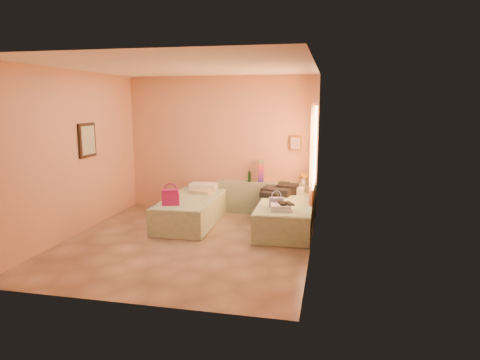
# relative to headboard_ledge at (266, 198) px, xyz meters

# --- Properties ---
(ground) EXTENTS (4.50, 4.50, 0.00)m
(ground) POSITION_rel_headboard_ledge_xyz_m (-0.98, -2.10, -0.33)
(ground) COLOR tan
(ground) RESTS_ON ground
(room_walls) EXTENTS (4.02, 4.51, 2.81)m
(room_walls) POSITION_rel_headboard_ledge_xyz_m (-0.77, -1.53, 1.46)
(room_walls) COLOR tan
(room_walls) RESTS_ON ground
(headboard_ledge) EXTENTS (2.05, 0.30, 0.65)m
(headboard_ledge) POSITION_rel_headboard_ledge_xyz_m (0.00, 0.00, 0.00)
(headboard_ledge) COLOR gray
(headboard_ledge) RESTS_ON ground
(bed_left) EXTENTS (0.94, 2.02, 0.50)m
(bed_left) POSITION_rel_headboard_ledge_xyz_m (-1.25, -1.05, -0.08)
(bed_left) COLOR #B2CCA4
(bed_left) RESTS_ON ground
(bed_right) EXTENTS (0.94, 2.02, 0.50)m
(bed_right) POSITION_rel_headboard_ledge_xyz_m (0.52, -1.05, -0.08)
(bed_right) COLOR #B2CCA4
(bed_right) RESTS_ON ground
(water_bottle) EXTENTS (0.08, 0.08, 0.23)m
(water_bottle) POSITION_rel_headboard_ledge_xyz_m (-0.33, -0.07, 0.44)
(water_bottle) COLOR #163E1E
(water_bottle) RESTS_ON headboard_ledge
(rainbow_box) EXTENTS (0.13, 0.13, 0.46)m
(rainbow_box) POSITION_rel_headboard_ledge_xyz_m (-0.11, -0.02, 0.56)
(rainbow_box) COLOR #B21560
(rainbow_box) RESTS_ON headboard_ledge
(small_dish) EXTENTS (0.11, 0.11, 0.03)m
(small_dish) POSITION_rel_headboard_ledge_xyz_m (-0.38, 0.00, 0.34)
(small_dish) COLOR #559C75
(small_dish) RESTS_ON headboard_ledge
(green_book) EXTENTS (0.24, 0.20, 0.03)m
(green_book) POSITION_rel_headboard_ledge_xyz_m (0.38, -0.05, 0.34)
(green_book) COLOR #224026
(green_book) RESTS_ON headboard_ledge
(flower_vase) EXTENTS (0.24, 0.24, 0.25)m
(flower_vase) POSITION_rel_headboard_ledge_xyz_m (0.77, -0.02, 0.45)
(flower_vase) COLOR white
(flower_vase) RESTS_ON headboard_ledge
(magenta_handbag) EXTENTS (0.33, 0.24, 0.28)m
(magenta_handbag) POSITION_rel_headboard_ledge_xyz_m (-1.41, -1.69, 0.31)
(magenta_handbag) COLOR #B21560
(magenta_handbag) RESTS_ON bed_left
(khaki_garment) EXTENTS (0.39, 0.32, 0.06)m
(khaki_garment) POSITION_rel_headboard_ledge_xyz_m (-1.19, -0.63, 0.21)
(khaki_garment) COLOR tan
(khaki_garment) RESTS_ON bed_left
(clothes_pile) EXTENTS (0.70, 0.70, 0.18)m
(clothes_pile) POSITION_rel_headboard_ledge_xyz_m (0.34, -0.48, 0.26)
(clothes_pile) COLOR black
(clothes_pile) RESTS_ON bed_right
(blue_handbag) EXTENTS (0.26, 0.15, 0.16)m
(blue_handbag) POSITION_rel_headboard_ledge_xyz_m (0.40, -1.43, 0.25)
(blue_handbag) COLOR #4654A9
(blue_handbag) RESTS_ON bed_right
(towel_stack) EXTENTS (0.38, 0.34, 0.10)m
(towel_stack) POSITION_rel_headboard_ledge_xyz_m (0.53, -1.69, 0.23)
(towel_stack) COLOR silver
(towel_stack) RESTS_ON bed_right
(sandal_pair) EXTENTS (0.26, 0.30, 0.03)m
(sandal_pair) POSITION_rel_headboard_ledge_xyz_m (0.58, -1.64, 0.29)
(sandal_pair) COLOR black
(sandal_pair) RESTS_ON towel_stack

